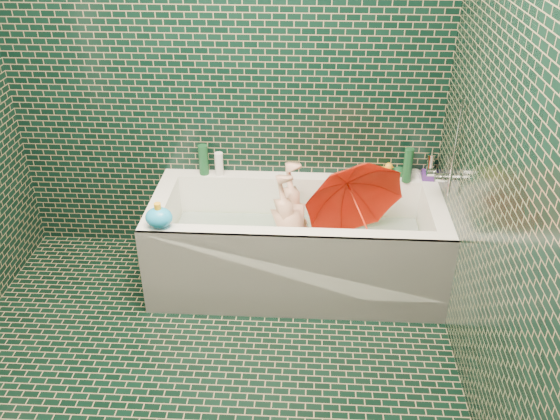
# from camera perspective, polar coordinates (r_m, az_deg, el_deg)

# --- Properties ---
(floor) EXTENTS (2.80, 2.80, 0.00)m
(floor) POSITION_cam_1_polar(r_m,az_deg,el_deg) (3.01, -8.19, -18.10)
(floor) COLOR black
(floor) RESTS_ON ground
(wall_back) EXTENTS (2.80, 0.00, 2.80)m
(wall_back) POSITION_cam_1_polar(r_m,az_deg,el_deg) (3.51, -5.52, 14.06)
(wall_back) COLOR black
(wall_back) RESTS_ON floor
(wall_right) EXTENTS (0.00, 2.80, 2.80)m
(wall_right) POSITION_cam_1_polar(r_m,az_deg,el_deg) (2.31, 22.71, 2.57)
(wall_right) COLOR black
(wall_right) RESTS_ON floor
(bathtub) EXTENTS (1.70, 0.75, 0.55)m
(bathtub) POSITION_cam_1_polar(r_m,az_deg,el_deg) (3.57, 1.59, -4.04)
(bathtub) COLOR white
(bathtub) RESTS_ON floor
(bath_mat) EXTENTS (1.35, 0.47, 0.01)m
(bath_mat) POSITION_cam_1_polar(r_m,az_deg,el_deg) (3.62, 1.59, -4.61)
(bath_mat) COLOR #47CF29
(bath_mat) RESTS_ON bathtub
(water) EXTENTS (1.48, 0.53, 0.00)m
(water) POSITION_cam_1_polar(r_m,az_deg,el_deg) (3.54, 1.62, -2.70)
(water) COLOR silver
(water) RESTS_ON bathtub
(faucet) EXTENTS (0.18, 0.19, 0.55)m
(faucet) POSITION_cam_1_polar(r_m,az_deg,el_deg) (3.38, 15.70, 3.59)
(faucet) COLOR silver
(faucet) RESTS_ON wall_right
(child) EXTENTS (0.97, 0.61, 0.30)m
(child) POSITION_cam_1_polar(r_m,az_deg,el_deg) (3.51, 1.28, -2.79)
(child) COLOR tan
(child) RESTS_ON bathtub
(umbrella) EXTENTS (0.79, 0.82, 0.80)m
(umbrella) POSITION_cam_1_polar(r_m,az_deg,el_deg) (3.37, 7.67, -0.19)
(umbrella) COLOR red
(umbrella) RESTS_ON bathtub
(soap_bottle_a) EXTENTS (0.12, 0.12, 0.25)m
(soap_bottle_a) POSITION_cam_1_polar(r_m,az_deg,el_deg) (3.76, 12.69, 3.01)
(soap_bottle_a) COLOR white
(soap_bottle_a) RESTS_ON bathtub
(soap_bottle_b) EXTENTS (0.10, 0.10, 0.20)m
(soap_bottle_b) POSITION_cam_1_polar(r_m,az_deg,el_deg) (3.74, 14.19, 2.66)
(soap_bottle_b) COLOR #421F75
(soap_bottle_b) RESTS_ON bathtub
(soap_bottle_c) EXTENTS (0.13, 0.13, 0.15)m
(soap_bottle_c) POSITION_cam_1_polar(r_m,az_deg,el_deg) (3.75, 11.27, 3.12)
(soap_bottle_c) COLOR #134524
(soap_bottle_c) RESTS_ON bathtub
(bottle_right_tall) EXTENTS (0.07, 0.07, 0.22)m
(bottle_right_tall) POSITION_cam_1_polar(r_m,az_deg,el_deg) (3.66, 12.20, 4.23)
(bottle_right_tall) COLOR #134524
(bottle_right_tall) RESTS_ON bathtub
(bottle_right_pump) EXTENTS (0.06, 0.06, 0.16)m
(bottle_right_pump) POSITION_cam_1_polar(r_m,az_deg,el_deg) (3.74, 14.25, 4.06)
(bottle_right_pump) COLOR silver
(bottle_right_pump) RESTS_ON bathtub
(bottle_left_tall) EXTENTS (0.07, 0.07, 0.19)m
(bottle_left_tall) POSITION_cam_1_polar(r_m,az_deg,el_deg) (3.70, -7.37, 4.81)
(bottle_left_tall) COLOR #134524
(bottle_left_tall) RESTS_ON bathtub
(bottle_left_short) EXTENTS (0.07, 0.07, 0.15)m
(bottle_left_short) POSITION_cam_1_polar(r_m,az_deg,el_deg) (3.69, -5.89, 4.43)
(bottle_left_short) COLOR white
(bottle_left_short) RESTS_ON bathtub
(rubber_duck) EXTENTS (0.12, 0.09, 0.10)m
(rubber_duck) POSITION_cam_1_polar(r_m,az_deg,el_deg) (3.71, 9.93, 3.74)
(rubber_duck) COLOR yellow
(rubber_duck) RESTS_ON bathtub
(bath_toy) EXTENTS (0.15, 0.13, 0.14)m
(bath_toy) POSITION_cam_1_polar(r_m,az_deg,el_deg) (3.20, -11.58, -0.69)
(bath_toy) COLOR #1BA1F5
(bath_toy) RESTS_ON bathtub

